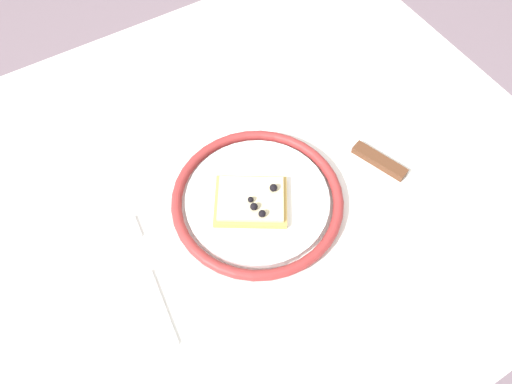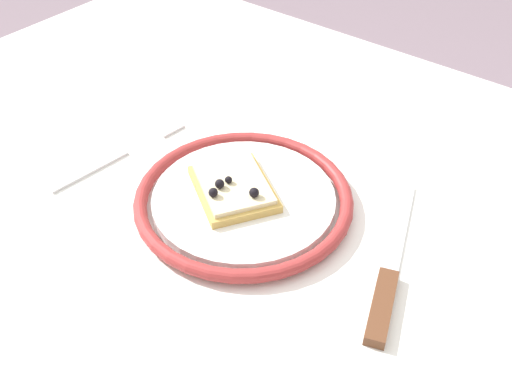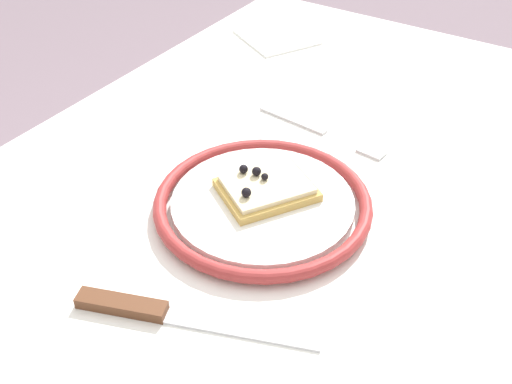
# 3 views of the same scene
# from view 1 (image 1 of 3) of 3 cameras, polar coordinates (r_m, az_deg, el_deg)

# --- Properties ---
(ground_plane) EXTENTS (6.00, 6.00, 0.00)m
(ground_plane) POSITION_cam_1_polar(r_m,az_deg,el_deg) (1.46, -2.91, -16.52)
(ground_plane) COLOR slate
(dining_table) EXTENTS (1.08, 0.82, 0.78)m
(dining_table) POSITION_cam_1_polar(r_m,az_deg,el_deg) (0.82, -4.98, -4.18)
(dining_table) COLOR white
(dining_table) RESTS_ON ground_plane
(plate) EXTENTS (0.25, 0.25, 0.02)m
(plate) POSITION_cam_1_polar(r_m,az_deg,el_deg) (0.72, 0.16, -0.94)
(plate) COLOR white
(plate) RESTS_ON dining_table
(pizza_slice_near) EXTENTS (0.13, 0.12, 0.03)m
(pizza_slice_near) POSITION_cam_1_polar(r_m,az_deg,el_deg) (0.70, -0.57, -1.01)
(pizza_slice_near) COLOR tan
(pizza_slice_near) RESTS_ON plate
(knife) EXTENTS (0.10, 0.23, 0.01)m
(knife) POSITION_cam_1_polar(r_m,az_deg,el_deg) (0.79, 12.11, 4.73)
(knife) COLOR silver
(knife) RESTS_ON dining_table
(fork) EXTENTS (0.04, 0.20, 0.00)m
(fork) POSITION_cam_1_polar(r_m,az_deg,el_deg) (0.69, -12.28, -9.48)
(fork) COLOR #BEBEBE
(fork) RESTS_ON dining_table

